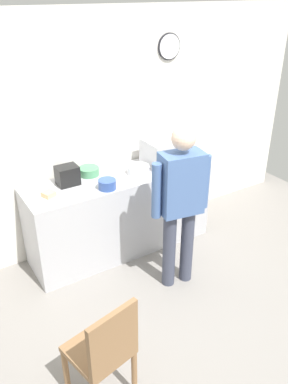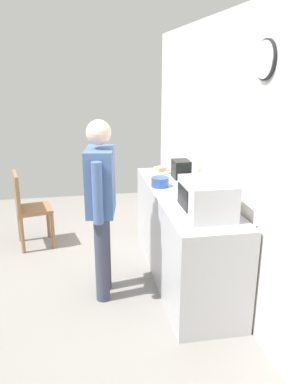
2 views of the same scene
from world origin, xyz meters
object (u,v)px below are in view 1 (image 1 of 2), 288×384
Objects in this scene: spoon_utensil at (173,151)px; fork_utensil at (33,188)px; mixing_bowl at (138,170)px; person_standing at (181,198)px; microwave at (166,151)px; toaster at (67,175)px; sandwich_plate at (49,196)px; cereal_bowl at (107,184)px; wooden_chair at (105,351)px; salad_bowl at (89,171)px.

fork_utensil is at bearing -177.58° from spoon_utensil.
person_standing is at bearing -91.22° from mixing_bowl.
toaster is at bearing 175.29° from microwave.
sandwich_plate is 0.59m from cereal_bowl.
microwave is 0.30× the size of person_standing.
spoon_utensil is (1.75, 0.36, -0.02)m from sandwich_plate.
person_standing is (1.02, -0.77, 0.04)m from sandwich_plate.
mixing_bowl is 0.26× the size of wooden_chair.
spoon_utensil is (0.71, 0.33, -0.04)m from mixing_bowl.
fork_utensil and spoon_utensil have the same top height.
salad_bowl is 1.00× the size of toaster.
cereal_bowl is at bearing -45.75° from toaster.
salad_bowl is at bearing 18.01° from toaster.
mixing_bowl is 1.13m from fork_utensil.
sandwich_plate is at bearing -168.30° from spoon_utensil.
microwave is at bearing 3.46° from sandwich_plate.
person_standing reaches higher than microwave.
salad_bowl reaches higher than fork_utensil.
sandwich_plate is at bearing -178.40° from mixing_bowl.
cereal_bowl is 0.11× the size of person_standing.
cereal_bowl reaches higher than fork_utensil.
sandwich_plate reaches higher than wooden_chair.
spoon_utensil is (1.81, 0.08, 0.00)m from fork_utensil.
salad_bowl reaches higher than spoon_utensil.
wooden_chair reaches higher than fork_utensil.
person_standing is at bearing -122.99° from spoon_utensil.
salad_bowl reaches higher than sandwich_plate.
toaster is (0.27, 0.18, 0.08)m from sandwich_plate.
person_standing is at bearing -55.36° from cereal_bowl.
microwave reaches higher than fork_utensil.
mixing_bowl is at bearing -27.25° from salad_bowl.
microwave is 0.43m from mixing_bowl.
sandwich_plate is at bearing -176.54° from microwave.
microwave is 2.94× the size of fork_utensil.
microwave is 2.06× the size of mixing_bowl.
microwave is 0.53× the size of wooden_chair.
person_standing is (-0.43, -0.85, -0.09)m from microwave.
fork_utensil is at bearing 166.83° from mixing_bowl.
spoon_utensil is (0.30, 0.27, -0.15)m from microwave.
fork_utensil is 1.81m from spoon_utensil.
cereal_bowl is at bearing 61.63° from wooden_chair.
sandwich_plate is at bearing -146.05° from toaster.
mixing_bowl is 1.43× the size of fork_utensil.
salad_bowl is 1.30× the size of fork_utensil.
fork_utensil is 1.92m from wooden_chair.
salad_bowl is 1.14m from person_standing.
wooden_chair is (-0.49, -1.77, -0.50)m from toaster.
microwave is 2.27× the size of toaster.
cereal_bowl is (0.02, -0.40, 0.01)m from salad_bowl.
spoon_utensil is 0.10× the size of person_standing.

